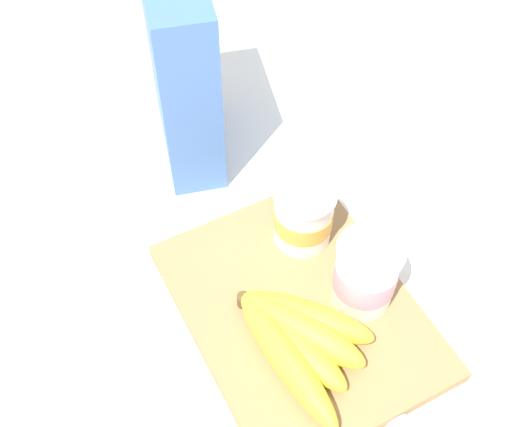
% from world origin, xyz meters
% --- Properties ---
extents(ground_plane, '(2.40, 2.40, 0.00)m').
position_xyz_m(ground_plane, '(0.00, 0.00, 0.00)').
color(ground_plane, white).
extents(cutting_board, '(0.31, 0.24, 0.02)m').
position_xyz_m(cutting_board, '(0.00, 0.00, 0.01)').
color(cutting_board, '#A37A4C').
rests_on(cutting_board, ground_plane).
extents(cereal_box, '(0.19, 0.11, 0.26)m').
position_xyz_m(cereal_box, '(-0.30, -0.00, 0.13)').
color(cereal_box, '#4770B7').
rests_on(cereal_box, ground_plane).
extents(yogurt_cup_front, '(0.07, 0.07, 0.08)m').
position_xyz_m(yogurt_cup_front, '(-0.08, 0.05, 0.06)').
color(yogurt_cup_front, white).
rests_on(yogurt_cup_front, cutting_board).
extents(yogurt_cup_back, '(0.07, 0.07, 0.09)m').
position_xyz_m(yogurt_cup_back, '(0.02, 0.07, 0.07)').
color(yogurt_cup_back, white).
rests_on(yogurt_cup_back, cutting_board).
extents(banana_bunch, '(0.19, 0.13, 0.04)m').
position_xyz_m(banana_bunch, '(0.04, -0.03, 0.04)').
color(banana_bunch, yellow).
rests_on(banana_bunch, cutting_board).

